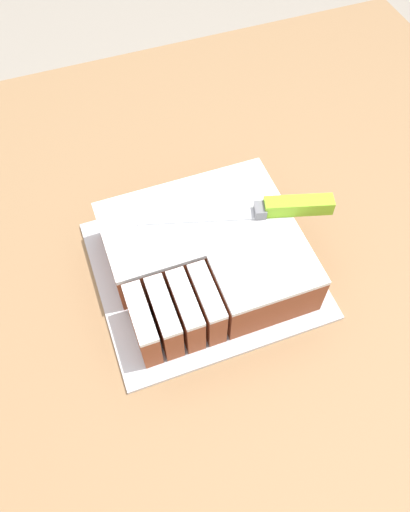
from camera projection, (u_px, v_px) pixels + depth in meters
ground_plane at (186, 438)px, 1.51m from camera, size 8.00×8.00×0.00m
countertop at (180, 387)px, 1.12m from camera, size 1.40×1.10×0.94m
cake_board at (205, 271)px, 0.74m from camera, size 0.31×0.29×0.01m
cake at (206, 254)px, 0.71m from camera, size 0.26×0.23×0.08m
knife at (278, 209)px, 0.69m from camera, size 0.27×0.10×0.02m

